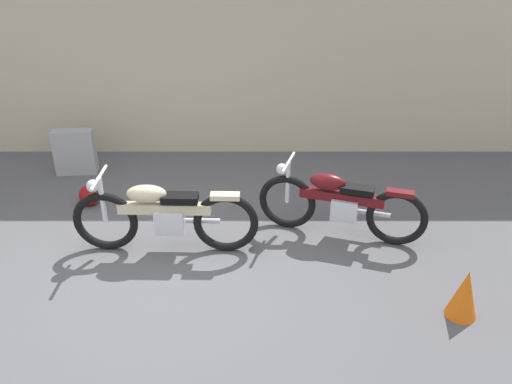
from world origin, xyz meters
TOP-DOWN VIEW (x-y plane):
  - ground_plane at (0.00, 0.00)m, footprint 40.00×40.00m
  - building_wall at (0.00, 3.55)m, footprint 18.00×0.30m
  - stone_marker at (-1.75, 2.59)m, footprint 0.63×0.24m
  - helmet at (-1.28, 1.59)m, footprint 0.29×0.29m
  - traffic_cone at (3.17, -0.71)m, footprint 0.32×0.32m
  - motorcycle_cream at (-0.04, 0.48)m, footprint 2.23×0.62m
  - motorcycle_maroon at (2.10, 0.81)m, footprint 2.05×0.84m

SIDE VIEW (x-z plane):
  - ground_plane at x=0.00m, z-range 0.00..0.00m
  - helmet at x=-1.28m, z-range 0.00..0.29m
  - traffic_cone at x=3.17m, z-range 0.00..0.55m
  - stone_marker at x=-1.75m, z-range 0.00..0.72m
  - motorcycle_maroon at x=2.10m, z-range -0.02..0.93m
  - motorcycle_cream at x=-0.04m, z-range -0.02..0.98m
  - building_wall at x=0.00m, z-range 0.00..3.36m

